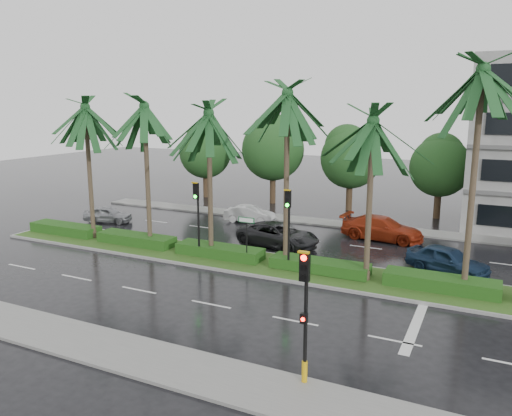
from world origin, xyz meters
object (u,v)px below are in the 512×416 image
at_px(car_silver, 108,214).
at_px(car_darkgrey, 278,235).
at_px(signal_median_left, 197,208).
at_px(car_blue, 447,260).
at_px(car_red, 382,228).
at_px(signal_near, 305,312).
at_px(street_sign, 246,229).
at_px(car_white, 250,214).

relative_size(car_silver, car_darkgrey, 0.67).
relative_size(signal_median_left, car_silver, 1.22).
bearing_deg(car_darkgrey, car_blue, -84.27).
distance_m(signal_median_left, car_red, 12.52).
xyz_separation_m(signal_near, street_sign, (-7.00, 9.87, -0.38)).
bearing_deg(car_silver, street_sign, -124.70).
relative_size(car_silver, car_white, 0.94).
bearing_deg(car_white, car_darkgrey, -144.43).
height_order(signal_median_left, car_darkgrey, signal_median_left).
bearing_deg(signal_median_left, signal_near, -44.09).
height_order(car_white, car_darkgrey, car_darkgrey).
relative_size(signal_near, car_red, 0.82).
xyz_separation_m(signal_near, car_white, (-11.50, 19.26, -1.88)).
bearing_deg(car_silver, car_darkgrey, -107.68).
distance_m(signal_median_left, car_silver, 12.37).
relative_size(street_sign, car_white, 0.68).
bearing_deg(signal_near, car_blue, 77.37).
bearing_deg(street_sign, car_blue, 19.39).
height_order(car_silver, car_red, car_red).
bearing_deg(street_sign, car_white, 115.60).
bearing_deg(signal_near, signal_median_left, 135.91).
height_order(signal_near, car_blue, signal_near).
distance_m(signal_near, street_sign, 12.11).
height_order(car_darkgrey, car_red, car_red).
bearing_deg(car_blue, car_darkgrey, 107.22).
bearing_deg(car_blue, car_white, 89.93).
distance_m(car_red, car_blue, 6.89).
height_order(signal_near, car_darkgrey, signal_near).
xyz_separation_m(signal_near, car_silver, (-21.10, 14.61, -1.90)).
bearing_deg(car_blue, signal_median_left, 127.88).
xyz_separation_m(car_white, car_red, (10.00, -0.66, 0.15)).
relative_size(signal_near, car_white, 1.15).
distance_m(car_white, car_darkgrey, 6.76).
relative_size(car_red, car_blue, 1.25).
bearing_deg(car_darkgrey, signal_median_left, 157.02).
bearing_deg(car_blue, signal_near, -170.64).
distance_m(signal_median_left, street_sign, 3.13).
xyz_separation_m(street_sign, car_silver, (-14.10, 4.74, -1.52)).
relative_size(signal_median_left, car_white, 1.15).
bearing_deg(signal_median_left, car_darkgrey, 56.52).
xyz_separation_m(signal_near, signal_median_left, (-10.00, 9.69, 0.49)).
bearing_deg(car_darkgrey, street_sign, -169.50).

